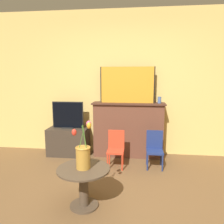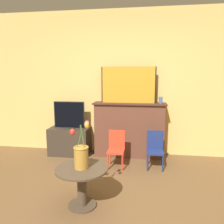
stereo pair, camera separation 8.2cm
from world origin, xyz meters
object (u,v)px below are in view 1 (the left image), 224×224
tv_monitor (68,115)px  chair_blue (155,147)px  painting (127,85)px  chair_red (116,147)px  vase_tulips (83,154)px

tv_monitor → chair_blue: 1.70m
painting → chair_red: bearing=-105.6°
chair_red → chair_blue: (0.64, 0.06, 0.00)m
painting → chair_blue: bearing=-44.4°
tv_monitor → chair_blue: size_ratio=0.98×
painting → chair_blue: 1.21m
tv_monitor → vase_tulips: (0.71, -1.64, -0.13)m
painting → vase_tulips: (-0.40, -1.71, -0.70)m
painting → chair_blue: painting is taller
chair_blue → vase_tulips: (-0.89, -1.23, 0.30)m
painting → chair_red: (-0.15, -0.53, -1.00)m
painting → chair_blue: size_ratio=1.64×
chair_red → chair_blue: same height
chair_red → painting: bearing=74.4°
chair_blue → vase_tulips: bearing=-125.6°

